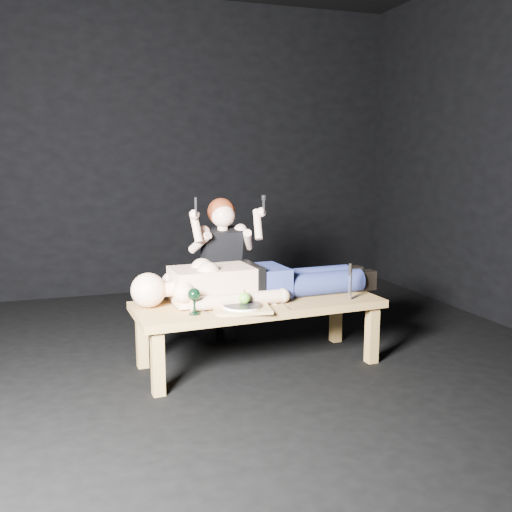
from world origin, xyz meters
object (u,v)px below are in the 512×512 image
serving_tray (242,309)px  carving_knife (350,282)px  kneeling_woman (219,268)px  lying_man (260,277)px  table (258,333)px  goblet (194,301)px

serving_tray → carving_knife: 0.79m
serving_tray → kneeling_woman: bearing=85.9°
lying_man → kneeling_woman: bearing=106.0°
lying_man → serving_tray: 0.40m
lying_man → serving_tray: (-0.23, -0.30, -0.13)m
table → lying_man: bearing=61.1°
table → serving_tray: serving_tray is taller
lying_man → carving_knife: 0.61m
table → goblet: (-0.48, -0.19, 0.31)m
kneeling_woman → carving_knife: size_ratio=4.59×
kneeling_woman → lying_man: bearing=-73.0°
table → goblet: bearing=-162.1°
kneeling_woman → goblet: size_ratio=6.90×
table → lying_man: size_ratio=0.92×
goblet → carving_knife: 1.08m
goblet → carving_knife: size_ratio=0.66×
kneeling_woman → serving_tray: 0.79m
lying_man → kneeling_woman: kneeling_woman is taller
table → carving_knife: bearing=-18.1°
table → goblet: goblet is taller
carving_knife → goblet: bearing=178.1°
kneeling_woman → serving_tray: kneeling_woman is taller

